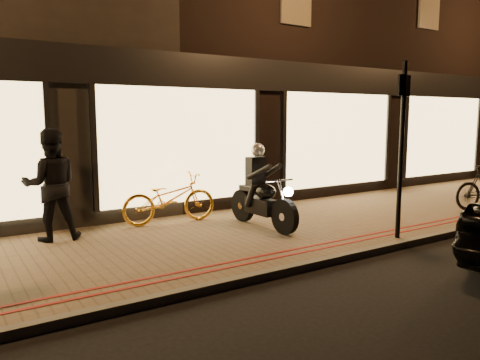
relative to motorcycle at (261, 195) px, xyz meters
name	(u,v)px	position (x,y,z in m)	size (l,w,h in m)	color
ground	(306,272)	(-0.77, -2.19, -0.73)	(90.00, 90.00, 0.00)	black
sidewalk	(232,238)	(-0.77, -0.19, -0.67)	(50.00, 4.00, 0.12)	brown
kerb_stone	(304,267)	(-0.77, -2.14, -0.67)	(50.00, 0.14, 0.12)	#59544C
red_kerb_lines	(283,254)	(-0.77, -1.64, -0.61)	(50.00, 0.26, 0.01)	maroon
building_row	(105,46)	(-0.77, 6.80, 3.51)	(48.00, 10.11, 8.50)	black
motorcycle	(261,195)	(0.00, 0.00, 0.00)	(0.60, 1.94, 1.59)	black
sign_post	(402,141)	(1.52, -1.94, 1.06)	(0.35, 0.09, 3.00)	black
bicycle_gold	(169,198)	(-1.33, 1.23, -0.12)	(0.65, 1.88, 0.99)	gold
person_dark	(51,185)	(-3.52, 1.16, 0.33)	(0.92, 0.72, 1.89)	black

